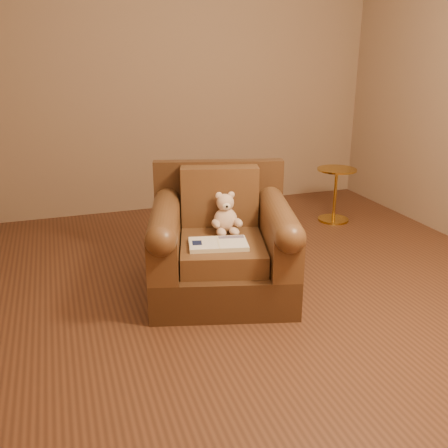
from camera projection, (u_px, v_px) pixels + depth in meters
name	position (u px, v px, depth m)	size (l,w,h in m)	color
floor	(253.00, 285.00, 3.49)	(4.00, 4.00, 0.00)	#55301D
room	(259.00, 21.00, 2.92)	(4.02, 4.02, 2.71)	#8E7057
armchair	(221.00, 246.00, 3.33)	(1.11, 1.08, 0.82)	#412815
teddy_bear	(226.00, 217.00, 3.34)	(0.20, 0.23, 0.28)	beige
guidebook	(218.00, 244.00, 3.12)	(0.40, 0.29, 0.03)	beige
side_table	(335.00, 193.00, 4.71)	(0.36, 0.36, 0.51)	gold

